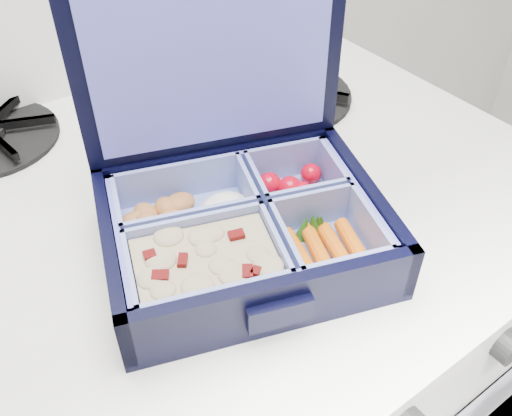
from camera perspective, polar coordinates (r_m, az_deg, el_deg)
stove at (r=1.00m, az=-1.24°, el=-17.51°), size 0.63×0.63×0.94m
bento_box at (r=0.52m, az=-1.22°, el=-2.24°), size 0.30×0.26×0.06m
burner_grate at (r=0.75m, az=2.45°, el=11.89°), size 0.19×0.19×0.03m
fork at (r=0.65m, az=-3.21°, el=5.10°), size 0.18×0.13×0.01m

